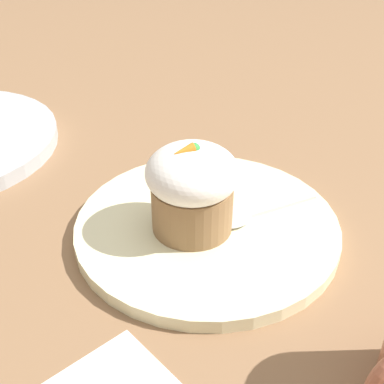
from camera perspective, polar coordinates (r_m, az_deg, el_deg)
The scene contains 4 objects.
ground_plane at distance 0.53m, azimuth 1.59°, elevation -4.39°, with size 4.00×4.00×0.00m, color #846042.
dessert_plate at distance 0.52m, azimuth 1.61°, elevation -3.80°, with size 0.26×0.26×0.01m.
carrot_cake at distance 0.49m, azimuth -0.00°, elevation 0.53°, with size 0.09×0.09×0.09m.
spoon at distance 0.53m, azimuth 5.59°, elevation -2.38°, with size 0.12×0.03×0.01m.
Camera 1 is at (0.20, 0.36, 0.33)m, focal length 50.00 mm.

